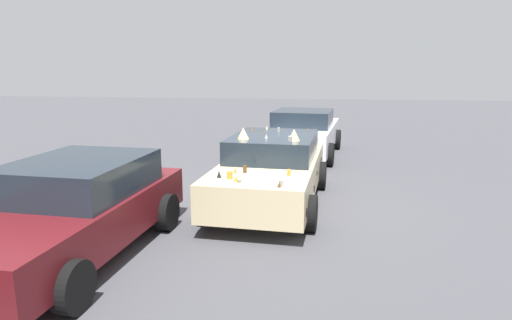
{
  "coord_description": "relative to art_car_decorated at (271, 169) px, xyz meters",
  "views": [
    {
      "loc": [
        -8.7,
        -0.84,
        2.73
      ],
      "look_at": [
        0.0,
        0.3,
        0.9
      ],
      "focal_mm": 31.55,
      "sensor_mm": 36.0,
      "label": 1
    }
  ],
  "objects": [
    {
      "name": "ground_plane",
      "position": [
        -0.06,
        0.0,
        -0.7
      ],
      "size": [
        60.0,
        60.0,
        0.0
      ],
      "primitive_type": "plane",
      "color": "#47474C"
    },
    {
      "name": "parked_sedan_row_back_far",
      "position": [
        -2.93,
        2.63,
        0.0
      ],
      "size": [
        4.46,
        2.31,
        1.39
      ],
      "rotation": [
        0.0,
        0.0,
        3.07
      ],
      "color": "#5B1419",
      "rests_on": "ground"
    },
    {
      "name": "art_car_decorated",
      "position": [
        0.0,
        0.0,
        0.0
      ],
      "size": [
        4.53,
        2.3,
        1.59
      ],
      "rotation": [
        0.0,
        0.0,
        3.07
      ],
      "color": "beige",
      "rests_on": "ground"
    },
    {
      "name": "parked_sedan_far_right",
      "position": [
        5.08,
        -0.51,
        0.01
      ],
      "size": [
        4.6,
        2.47,
        1.43
      ],
      "rotation": [
        0.0,
        0.0,
        -0.12
      ],
      "color": "white",
      "rests_on": "ground"
    }
  ]
}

